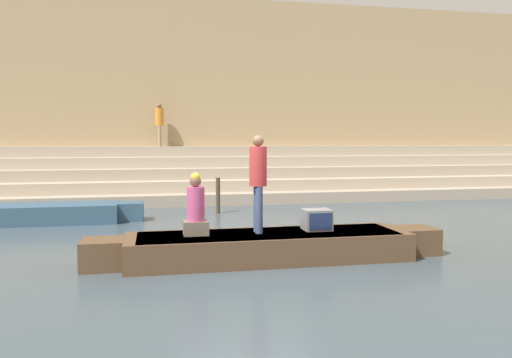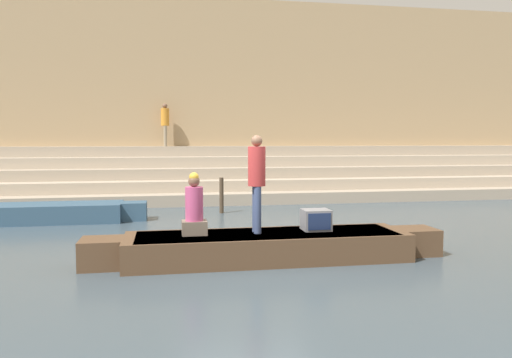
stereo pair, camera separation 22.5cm
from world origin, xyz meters
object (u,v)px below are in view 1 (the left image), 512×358
object	(u,v)px
person_rowing	(196,209)
moored_boat_shore	(25,214)
mooring_post	(218,195)
person_on_steps	(159,121)
rowboat_main	(269,246)
person_standing	(258,176)
tv_set	(317,220)

from	to	relation	value
person_rowing	moored_boat_shore	xyz separation A→B (m)	(-4.06, 5.07, -0.70)
mooring_post	person_on_steps	world-z (taller)	person_on_steps
rowboat_main	person_standing	size ratio (longest dim) A/B	3.69
person_standing	person_rowing	distance (m)	1.28
moored_boat_shore	mooring_post	world-z (taller)	mooring_post
person_standing	person_on_steps	bearing A→B (deg)	100.62
person_rowing	mooring_post	world-z (taller)	person_rowing
tv_set	mooring_post	size ratio (longest dim) A/B	0.48
person_standing	moored_boat_shore	distance (m)	7.38
rowboat_main	moored_boat_shore	distance (m)	7.47
moored_boat_shore	person_on_steps	xyz separation A→B (m)	(3.57, 5.67, 2.64)
person_standing	person_on_steps	size ratio (longest dim) A/B	1.08
moored_boat_shore	person_on_steps	bearing A→B (deg)	55.26
person_rowing	tv_set	distance (m)	2.30
mooring_post	moored_boat_shore	bearing A→B (deg)	-170.86
tv_set	person_rowing	bearing A→B (deg)	179.71
person_standing	mooring_post	world-z (taller)	person_standing
moored_boat_shore	person_on_steps	world-z (taller)	person_on_steps
person_standing	moored_boat_shore	bearing A→B (deg)	137.68
moored_boat_shore	person_on_steps	size ratio (longest dim) A/B	3.68
tv_set	moored_boat_shore	xyz separation A→B (m)	(-6.35, 5.02, -0.43)
person_standing	person_rowing	world-z (taller)	person_standing
tv_set	person_on_steps	world-z (taller)	person_on_steps
person_rowing	person_on_steps	size ratio (longest dim) A/B	0.68
rowboat_main	mooring_post	distance (m)	6.02
tv_set	moored_boat_shore	distance (m)	8.11
rowboat_main	tv_set	world-z (taller)	tv_set
tv_set	moored_boat_shore	size ratio (longest dim) A/B	0.08
person_standing	mooring_post	size ratio (longest dim) A/B	1.66
person_standing	person_rowing	bearing A→B (deg)	-178.39
person_on_steps	tv_set	bearing A→B (deg)	-23.16
person_rowing	person_standing	bearing A→B (deg)	10.15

